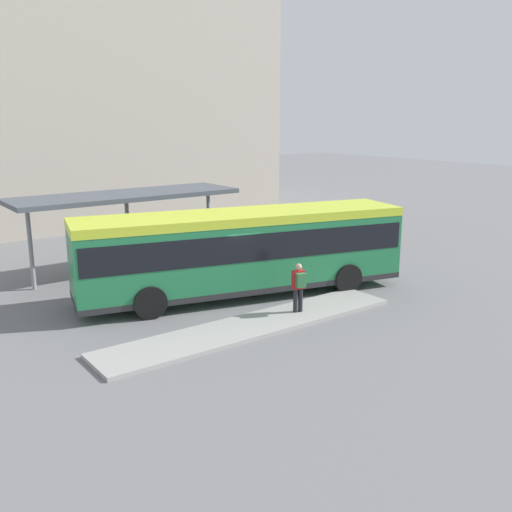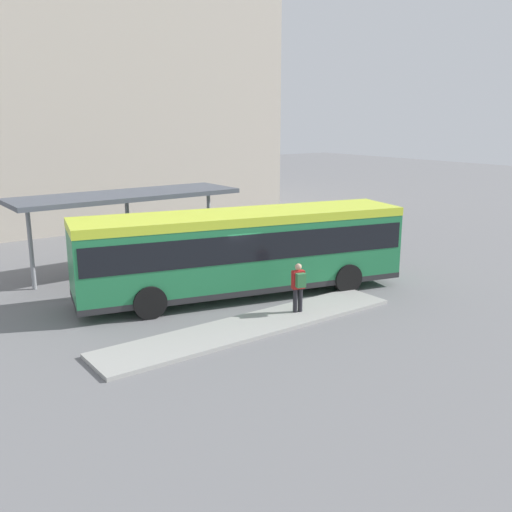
% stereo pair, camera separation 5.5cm
% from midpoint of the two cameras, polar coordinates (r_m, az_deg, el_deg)
% --- Properties ---
extents(ground_plane, '(120.00, 120.00, 0.00)m').
position_cam_midpoint_polar(ground_plane, '(20.46, -1.38, -3.90)').
color(ground_plane, slate).
extents(curb_island, '(10.02, 1.80, 0.12)m').
position_cam_midpoint_polar(curb_island, '(17.37, -0.33, -6.97)').
color(curb_island, '#9E9E99').
rests_on(curb_island, ground_plane).
extents(city_bus, '(11.87, 5.23, 3.00)m').
position_cam_midpoint_polar(city_bus, '(20.00, -1.39, 0.91)').
color(city_bus, '#237A47').
rests_on(city_bus, ground_plane).
extents(pedestrian_waiting, '(0.44, 0.48, 1.60)m').
position_cam_midpoint_polar(pedestrian_waiting, '(18.11, 4.22, -2.87)').
color(pedestrian_waiting, '#232328').
rests_on(pedestrian_waiting, curb_island).
extents(bicycle_orange, '(0.48, 1.71, 0.74)m').
position_cam_midpoint_polar(bicycle_orange, '(29.28, 11.41, 1.98)').
color(bicycle_orange, black).
rests_on(bicycle_orange, ground_plane).
extents(bicycle_blue, '(0.48, 1.54, 0.66)m').
position_cam_midpoint_polar(bicycle_blue, '(29.95, 10.37, 2.22)').
color(bicycle_blue, black).
rests_on(bicycle_blue, ground_plane).
extents(bicycle_black, '(0.48, 1.71, 0.74)m').
position_cam_midpoint_polar(bicycle_black, '(30.23, 8.70, 2.46)').
color(bicycle_black, black).
rests_on(bicycle_black, ground_plane).
extents(station_shelter, '(8.95, 2.83, 3.27)m').
position_cam_midpoint_polar(station_shelter, '(23.23, -12.93, 5.73)').
color(station_shelter, '#4C515B').
rests_on(station_shelter, ground_plane).
extents(station_building, '(27.77, 14.45, 13.59)m').
position_cam_midpoint_polar(station_building, '(38.84, -21.63, 13.69)').
color(station_building, '#B2A899').
rests_on(station_building, ground_plane).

